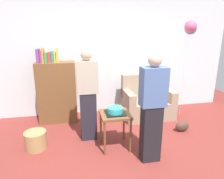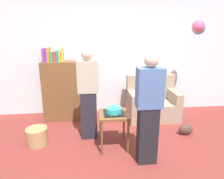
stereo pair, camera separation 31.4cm
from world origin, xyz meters
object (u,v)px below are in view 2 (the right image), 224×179
at_px(couch, 152,103).
at_px(side_table, 114,119).
at_px(person_blowing_candles, 88,95).
at_px(balloon_bunch, 198,27).
at_px(bookshelf, 62,89).
at_px(wicker_basket, 37,136).
at_px(person_holding_cake, 149,110).
at_px(handbag, 186,130).
at_px(birthday_cake, 114,111).

xyz_separation_m(couch, side_table, (-1.00, -1.12, 0.18)).
distance_m(person_blowing_candles, balloon_bunch, 2.55).
height_order(bookshelf, wicker_basket, bookshelf).
bearing_deg(wicker_basket, person_holding_cake, -20.53).
relative_size(side_table, wicker_basket, 1.70).
distance_m(bookshelf, handbag, 2.68).
distance_m(person_holding_cake, balloon_bunch, 2.25).
xyz_separation_m(birthday_cake, wicker_basket, (-1.32, 0.22, -0.51)).
height_order(side_table, handbag, side_table).
xyz_separation_m(person_blowing_candles, handbag, (1.83, -0.11, -0.73)).
xyz_separation_m(couch, person_holding_cake, (-0.56, -1.57, 0.49)).
bearing_deg(person_holding_cake, balloon_bunch, -144.85).
bearing_deg(person_holding_cake, bookshelf, -60.36).
xyz_separation_m(side_table, handbag, (1.42, 0.27, -0.42)).
bearing_deg(bookshelf, birthday_cake, -51.78).
bearing_deg(bookshelf, wicker_basket, -106.80).
bearing_deg(side_table, balloon_bunch, 27.59).
distance_m(wicker_basket, handbag, 2.74).
relative_size(birthday_cake, handbag, 1.14).
bearing_deg(couch, person_holding_cake, -109.54).
distance_m(birthday_cake, balloon_bunch, 2.42).
bearing_deg(couch, bookshelf, 175.86).
height_order(side_table, wicker_basket, side_table).
bearing_deg(person_blowing_candles, handbag, 11.89).
bearing_deg(couch, side_table, -131.83).
bearing_deg(person_holding_cake, couch, -120.09).
relative_size(bookshelf, balloon_bunch, 0.75).
xyz_separation_m(couch, wicker_basket, (-2.32, -0.91, -0.19)).
relative_size(couch, person_holding_cake, 0.67).
distance_m(person_blowing_candles, wicker_basket, 1.15).
bearing_deg(person_blowing_candles, bookshelf, 138.87).
height_order(wicker_basket, handbag, wicker_basket).
xyz_separation_m(couch, bookshelf, (-2.00, 0.14, 0.35)).
height_order(bookshelf, person_blowing_candles, person_blowing_candles).
bearing_deg(bookshelf, person_holding_cake, -49.82).
bearing_deg(bookshelf, couch, -4.14).
bearing_deg(couch, wicker_basket, -158.64).
distance_m(couch, balloon_bunch, 1.83).
relative_size(side_table, birthday_cake, 1.92).
bearing_deg(handbag, couch, 115.93).
distance_m(person_holding_cake, wicker_basket, 2.00).
distance_m(side_table, balloon_bunch, 2.51).
relative_size(wicker_basket, balloon_bunch, 0.17).
height_order(person_holding_cake, handbag, person_holding_cake).
distance_m(bookshelf, person_holding_cake, 2.25).
distance_m(bookshelf, wicker_basket, 1.22).
bearing_deg(person_blowing_candles, person_holding_cake, -28.55).
height_order(birthday_cake, wicker_basket, birthday_cake).
distance_m(side_table, wicker_basket, 1.38).
bearing_deg(balloon_bunch, birthday_cake, -152.41).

